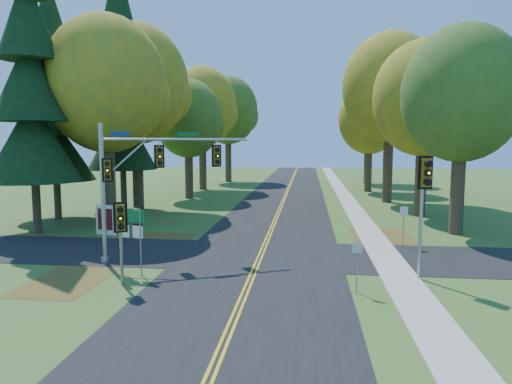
# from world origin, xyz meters

# --- Properties ---
(ground) EXTENTS (160.00, 160.00, 0.00)m
(ground) POSITION_xyz_m (0.00, 0.00, 0.00)
(ground) COLOR #335B20
(ground) RESTS_ON ground
(road_main) EXTENTS (8.00, 160.00, 0.02)m
(road_main) POSITION_xyz_m (0.00, 0.00, 0.01)
(road_main) COLOR black
(road_main) RESTS_ON ground
(road_cross) EXTENTS (60.00, 6.00, 0.02)m
(road_cross) POSITION_xyz_m (0.00, 2.00, 0.01)
(road_cross) COLOR black
(road_cross) RESTS_ON ground
(centerline_left) EXTENTS (0.10, 160.00, 0.01)m
(centerline_left) POSITION_xyz_m (-0.10, 0.00, 0.03)
(centerline_left) COLOR gold
(centerline_left) RESTS_ON road_main
(centerline_right) EXTENTS (0.10, 160.00, 0.01)m
(centerline_right) POSITION_xyz_m (0.10, 0.00, 0.03)
(centerline_right) COLOR gold
(centerline_right) RESTS_ON road_main
(sidewalk_east) EXTENTS (1.60, 160.00, 0.06)m
(sidewalk_east) POSITION_xyz_m (6.20, 0.00, 0.03)
(sidewalk_east) COLOR #9E998E
(sidewalk_east) RESTS_ON ground
(leaf_patch_w_near) EXTENTS (4.00, 6.00, 0.00)m
(leaf_patch_w_near) POSITION_xyz_m (-6.50, 4.00, 0.01)
(leaf_patch_w_near) COLOR brown
(leaf_patch_w_near) RESTS_ON ground
(leaf_patch_e) EXTENTS (3.50, 8.00, 0.00)m
(leaf_patch_e) POSITION_xyz_m (6.80, 6.00, 0.01)
(leaf_patch_e) COLOR brown
(leaf_patch_e) RESTS_ON ground
(leaf_patch_w_far) EXTENTS (3.00, 5.00, 0.00)m
(leaf_patch_w_far) POSITION_xyz_m (-7.50, -3.00, 0.01)
(leaf_patch_w_far) COLOR brown
(leaf_patch_w_far) RESTS_ON ground
(tree_w_a) EXTENTS (8.00, 8.00, 14.15)m
(tree_w_a) POSITION_xyz_m (-11.13, 9.38, 9.49)
(tree_w_a) COLOR #38281C
(tree_w_a) RESTS_ON ground
(tree_e_a) EXTENTS (7.20, 7.20, 12.73)m
(tree_e_a) POSITION_xyz_m (11.57, 8.77, 8.53)
(tree_e_a) COLOR #38281C
(tree_e_a) RESTS_ON ground
(tree_w_b) EXTENTS (8.60, 8.60, 15.38)m
(tree_w_b) POSITION_xyz_m (-11.72, 16.29, 10.37)
(tree_w_b) COLOR #38281C
(tree_w_b) RESTS_ON ground
(tree_e_b) EXTENTS (7.60, 7.60, 13.33)m
(tree_e_b) POSITION_xyz_m (10.97, 15.58, 8.90)
(tree_e_b) COLOR #38281C
(tree_e_b) RESTS_ON ground
(tree_w_c) EXTENTS (6.80, 6.80, 11.91)m
(tree_w_c) POSITION_xyz_m (-9.54, 24.47, 7.94)
(tree_w_c) COLOR #38281C
(tree_w_c) RESTS_ON ground
(tree_e_c) EXTENTS (8.80, 8.80, 15.79)m
(tree_e_c) POSITION_xyz_m (9.88, 23.69, 10.66)
(tree_e_c) COLOR #38281C
(tree_e_c) RESTS_ON ground
(tree_w_d) EXTENTS (8.20, 8.20, 14.56)m
(tree_w_d) POSITION_xyz_m (-10.13, 33.18, 9.78)
(tree_w_d) COLOR #38281C
(tree_w_d) RESTS_ON ground
(tree_e_d) EXTENTS (7.00, 7.00, 12.32)m
(tree_e_d) POSITION_xyz_m (9.26, 32.87, 8.24)
(tree_e_d) COLOR #38281C
(tree_e_d) RESTS_ON ground
(tree_w_e) EXTENTS (8.40, 8.40, 14.97)m
(tree_w_e) POSITION_xyz_m (-8.92, 44.09, 10.07)
(tree_w_e) COLOR #38281C
(tree_w_e) RESTS_ON ground
(tree_e_e) EXTENTS (7.80, 7.80, 13.74)m
(tree_e_e) POSITION_xyz_m (10.47, 43.58, 9.19)
(tree_e_e) COLOR #38281C
(tree_e_e) RESTS_ON ground
(pine_a) EXTENTS (5.60, 5.60, 19.48)m
(pine_a) POSITION_xyz_m (-14.50, 6.00, 9.18)
(pine_a) COLOR #38281C
(pine_a) RESTS_ON ground
(pine_b) EXTENTS (5.60, 5.60, 17.31)m
(pine_b) POSITION_xyz_m (-16.00, 11.00, 8.16)
(pine_b) COLOR #38281C
(pine_b) RESTS_ON ground
(pine_c) EXTENTS (5.60, 5.60, 20.56)m
(pine_c) POSITION_xyz_m (-13.00, 16.00, 9.69)
(pine_c) COLOR #38281C
(pine_c) RESTS_ON ground
(traffic_mast) EXTENTS (6.62, 3.34, 6.56)m
(traffic_mast) POSITION_xyz_m (-5.53, 0.39, 4.22)
(traffic_mast) COLOR #9C9FA4
(traffic_mast) RESTS_ON ground
(east_signal_pole) EXTENTS (0.59, 0.69, 5.15)m
(east_signal_pole) POSITION_xyz_m (7.00, -1.49, 3.91)
(east_signal_pole) COLOR #97989F
(east_signal_pole) RESTS_ON ground
(ped_signal_pole) EXTENTS (0.50, 0.61, 3.38)m
(ped_signal_pole) POSITION_xyz_m (-4.95, -3.59, 2.51)
(ped_signal_pole) COLOR gray
(ped_signal_pole) RESTS_ON ground
(route_sign_cluster) EXTENTS (1.33, 0.31, 2.90)m
(route_sign_cluster) POSITION_xyz_m (-5.19, -2.00, 2.04)
(route_sign_cluster) COLOR gray
(route_sign_cluster) RESTS_ON ground
(info_kiosk) EXTENTS (1.34, 0.42, 1.83)m
(info_kiosk) POSITION_xyz_m (-10.00, 6.01, 0.91)
(info_kiosk) COLOR white
(info_kiosk) RESTS_ON ground
(reg_sign_e_north) EXTENTS (0.43, 0.14, 2.28)m
(reg_sign_e_north) POSITION_xyz_m (7.50, 4.66, 1.56)
(reg_sign_e_north) COLOR gray
(reg_sign_e_north) RESTS_ON ground
(reg_sign_e_south) EXTENTS (0.36, 0.18, 2.01)m
(reg_sign_e_south) POSITION_xyz_m (4.20, -3.33, 1.38)
(reg_sign_e_south) COLOR gray
(reg_sign_e_south) RESTS_ON ground
(reg_sign_w) EXTENTS (0.35, 0.17, 1.96)m
(reg_sign_w) POSITION_xyz_m (-7.55, 4.70, 1.34)
(reg_sign_w) COLOR gray
(reg_sign_w) RESTS_ON ground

